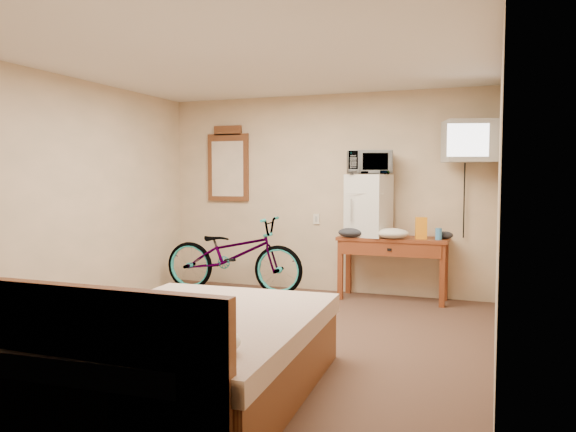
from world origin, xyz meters
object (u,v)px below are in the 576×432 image
object	(u,v)px
blue_cup	(439,234)
crt_television	(469,141)
wall_mirror	(228,165)
microwave	(369,162)
mini_fridge	(369,205)
bicycle	(233,254)
bed	(190,352)
desk	(392,248)

from	to	relation	value
blue_cup	crt_television	world-z (taller)	crt_television
blue_cup	wall_mirror	bearing A→B (deg)	173.27
crt_television	microwave	bearing A→B (deg)	179.52
mini_fridge	microwave	bearing A→B (deg)	56.34
bicycle	bed	distance (m)	3.39
mini_fridge	blue_cup	world-z (taller)	mini_fridge
desk	crt_television	world-z (taller)	crt_television
mini_fridge	blue_cup	size ratio (longest dim) A/B	5.62
wall_mirror	mini_fridge	bearing A→B (deg)	-6.97
crt_television	bicycle	xyz separation A→B (m)	(-2.80, -0.24, -1.38)
mini_fridge	bed	distance (m)	3.53
blue_cup	wall_mirror	world-z (taller)	wall_mirror
mini_fridge	crt_television	size ratio (longest dim) A/B	1.11
desk	mini_fridge	size ratio (longest dim) A/B	1.73
desk	microwave	bearing A→B (deg)	174.53
microwave	bicycle	xyz separation A→B (m)	(-1.68, -0.25, -1.15)
mini_fridge	bicycle	world-z (taller)	mini_fridge
wall_mirror	desk	bearing A→B (deg)	-6.77
desk	microwave	world-z (taller)	microwave
desk	blue_cup	world-z (taller)	blue_cup
mini_fridge	bed	size ratio (longest dim) A/B	0.35
bicycle	microwave	bearing A→B (deg)	-85.27
microwave	wall_mirror	distance (m)	2.00
mini_fridge	wall_mirror	bearing A→B (deg)	173.03
blue_cup	bicycle	bearing A→B (deg)	-176.42
blue_cup	bed	distance (m)	3.59
desk	bed	size ratio (longest dim) A/B	0.60
desk	bed	bearing A→B (deg)	-102.61
microwave	bicycle	bearing A→B (deg)	170.24
desk	bicycle	xyz separation A→B (m)	(-1.97, -0.22, -0.14)
crt_television	bed	xyz separation A→B (m)	(-1.59, -3.39, -1.56)
desk	blue_cup	bearing A→B (deg)	-6.58
blue_cup	crt_television	xyz separation A→B (m)	(0.30, 0.08, 1.04)
desk	microwave	distance (m)	1.05
mini_fridge	microwave	world-z (taller)	microwave
microwave	crt_television	size ratio (longest dim) A/B	0.77
blue_cup	desk	bearing A→B (deg)	173.42
crt_television	wall_mirror	bearing A→B (deg)	175.37
microwave	blue_cup	xyz separation A→B (m)	(0.83, -0.09, -0.82)
desk	bed	distance (m)	3.47
blue_cup	bicycle	xyz separation A→B (m)	(-2.50, -0.16, -0.33)
mini_fridge	wall_mirror	world-z (taller)	wall_mirror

